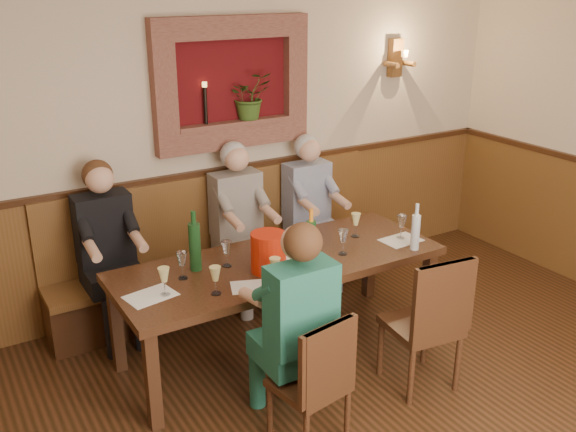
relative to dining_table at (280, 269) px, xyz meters
name	(u,v)px	position (x,y,z in m)	size (l,w,h in m)	color
room_shell	(497,170)	(0.00, -1.85, 1.21)	(6.04, 6.04, 2.82)	beige
wainscoting	(467,421)	(0.00, -1.85, -0.09)	(6.02, 6.02, 1.15)	brown
wall_niche	(237,88)	(0.24, 1.09, 1.13)	(1.36, 0.30, 1.06)	#4F0B0E
wall_sconce	(397,59)	(1.90, 1.08, 1.27)	(0.25, 0.20, 0.35)	brown
dining_table	(280,269)	(0.00, 0.00, 0.00)	(2.40, 0.90, 0.75)	black
bench	(225,265)	(0.00, 0.94, -0.35)	(3.00, 0.45, 1.11)	#381E0F
chair_near_left	(311,405)	(-0.36, -0.98, -0.42)	(0.45, 0.45, 0.87)	black
chair_near_right	(421,347)	(0.61, -0.87, -0.39)	(0.49, 0.49, 0.99)	black
person_bench_left	(111,268)	(-1.00, 0.84, -0.09)	(0.41, 0.51, 1.41)	black
person_bench_mid	(242,240)	(0.12, 0.84, -0.09)	(0.41, 0.51, 1.41)	#55514E
person_bench_right	(312,225)	(0.82, 0.84, -0.11)	(0.40, 0.49, 1.38)	navy
person_chair_front	(293,344)	(-0.36, -0.78, -0.10)	(0.41, 0.50, 1.39)	#1A565D
spittoon_bucket	(268,252)	(-0.16, -0.12, 0.21)	(0.24, 0.24, 0.28)	red
wine_bottle_green_a	(311,240)	(0.18, -0.13, 0.24)	(0.08, 0.08, 0.39)	#19471E
wine_bottle_green_b	(195,246)	(-0.58, 0.15, 0.26)	(0.11, 0.11, 0.43)	#19471E
water_bottle	(415,231)	(0.96, -0.35, 0.22)	(0.08, 0.08, 0.36)	silver
tasting_sheet_a	(151,296)	(-0.99, -0.06, 0.08)	(0.31, 0.22, 0.00)	white
tasting_sheet_b	(283,264)	(-0.02, -0.08, 0.08)	(0.32, 0.23, 0.00)	white
tasting_sheet_c	(401,240)	(0.99, -0.17, 0.08)	(0.30, 0.22, 0.00)	white
tasting_sheet_d	(252,287)	(-0.37, -0.28, 0.08)	(0.27, 0.20, 0.00)	white
wine_glass_0	(216,280)	(-0.62, -0.25, 0.17)	(0.08, 0.08, 0.19)	#DED484
wine_glass_1	(401,227)	(1.01, -0.14, 0.17)	(0.08, 0.08, 0.19)	white
wine_glass_2	(164,282)	(-0.91, -0.10, 0.17)	(0.08, 0.08, 0.19)	#DED484
wine_glass_3	(356,225)	(0.73, 0.08, 0.17)	(0.08, 0.08, 0.19)	#DED484
wine_glass_4	(343,242)	(0.45, -0.15, 0.17)	(0.08, 0.08, 0.19)	white
wine_glass_5	(227,254)	(-0.37, 0.09, 0.17)	(0.08, 0.08, 0.19)	white
wine_glass_6	(275,271)	(-0.23, -0.33, 0.17)	(0.08, 0.08, 0.19)	#DED484
wine_glass_7	(294,240)	(0.16, 0.07, 0.17)	(0.08, 0.08, 0.19)	#DED484
wine_glass_8	(182,265)	(-0.72, 0.07, 0.17)	(0.08, 0.08, 0.19)	white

